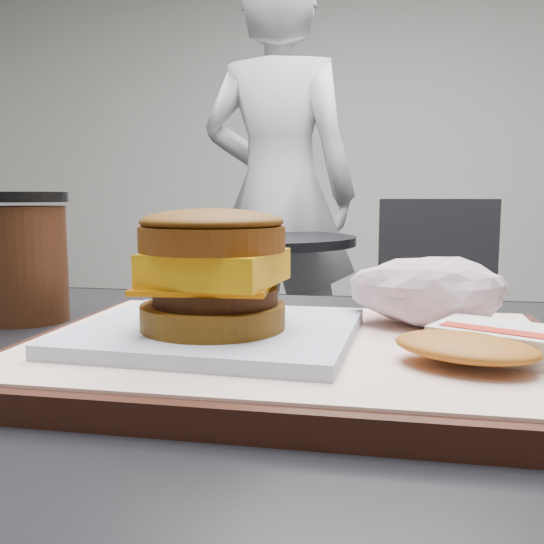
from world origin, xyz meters
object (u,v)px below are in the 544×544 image
Objects in this scene: breakfast_sandwich at (215,285)px; neighbor_table at (256,292)px; serving_tray at (292,353)px; neighbor_chair at (400,305)px; patron at (278,195)px; crumpled_wrapper at (429,290)px; hash_brown at (490,344)px; coffee_cup at (25,258)px.

breakfast_sandwich is 1.73m from neighbor_table.
serving_tray is 0.07m from breakfast_sandwich.
neighbor_chair is 0.49× the size of patron.
serving_tray is 0.13m from crumpled_wrapper.
breakfast_sandwich reaches higher than neighbor_table.
crumpled_wrapper is 1.68m from neighbor_table.
patron reaches higher than neighbor_chair.
serving_tray is 0.13m from hash_brown.
crumpled_wrapper is (-0.03, 0.10, 0.02)m from hash_brown.
breakfast_sandwich is 1.63× the size of crumpled_wrapper.
coffee_cup reaches higher than breakfast_sandwich.
neighbor_chair reaches higher than neighbor_table.
coffee_cup is 0.07× the size of patron.
patron is at bearing 100.67° from serving_tray.
neighbor_table is at bearing 103.34° from serving_tray.
serving_tray is 2.11m from patron.
crumpled_wrapper is 1.68m from neighbor_chair.
hash_brown is 0.11m from crumpled_wrapper.
serving_tray is 0.43× the size of neighbor_chair.
neighbor_chair reaches higher than hash_brown.
patron is (-0.49, 2.00, 0.08)m from crumpled_wrapper.
crumpled_wrapper is (0.15, 0.09, -0.01)m from breakfast_sandwich.
crumpled_wrapper is at bearing -90.36° from neighbor_chair.
patron is at bearing 89.64° from neighbor_table.
patron reaches higher than coffee_cup.
serving_tray is at bearing -76.66° from neighbor_table.
breakfast_sandwich is at bearing -95.27° from neighbor_chair.
serving_tray is 0.21× the size of patron.
hash_brown is 0.08× the size of patron.
breakfast_sandwich is (-0.05, -0.01, 0.05)m from serving_tray.
coffee_cup reaches higher than neighbor_chair.
hash_brown is 2.17m from patron.
hash_brown is 0.15× the size of neighbor_chair.
hash_brown is 0.18× the size of neighbor_table.
patron is at bearing 103.86° from hash_brown.
neighbor_table is (-0.49, 1.59, -0.27)m from crumpled_wrapper.
breakfast_sandwich is 0.22× the size of neighbor_chair.
coffee_cup is 1.97m from patron.
patron reaches higher than neighbor_table.
breakfast_sandwich is at bearing -164.54° from serving_tray.
serving_tray is 2.83× the size of hash_brown.
serving_tray is 1.72m from neighbor_table.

